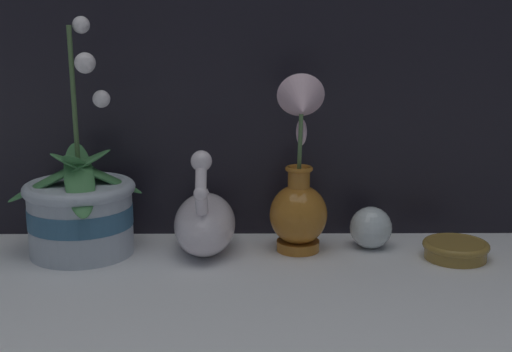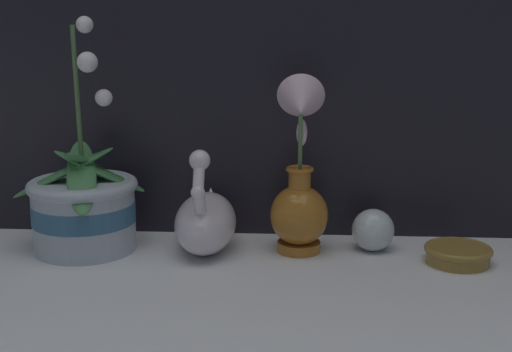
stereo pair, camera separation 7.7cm
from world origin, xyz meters
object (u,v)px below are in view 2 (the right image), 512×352
object	(u,v)px
orchid_potted_plant	(84,206)
swan_figurine	(206,220)
amber_dish	(458,253)
blue_vase	(300,191)
glass_sphere	(373,230)

from	to	relation	value
orchid_potted_plant	swan_figurine	world-z (taller)	orchid_potted_plant
swan_figurine	amber_dish	distance (m)	0.42
orchid_potted_plant	amber_dish	size ratio (longest dim) A/B	3.60
orchid_potted_plant	blue_vase	bearing A→B (deg)	0.22
blue_vase	glass_sphere	bearing A→B (deg)	9.87
swan_figurine	glass_sphere	size ratio (longest dim) A/B	2.73
blue_vase	amber_dish	bearing A→B (deg)	-7.48
swan_figurine	blue_vase	bearing A→B (deg)	-1.42
blue_vase	glass_sphere	distance (m)	0.15
orchid_potted_plant	swan_figurine	size ratio (longest dim) A/B	1.98
blue_vase	glass_sphere	size ratio (longest dim) A/B	4.19
orchid_potted_plant	blue_vase	world-z (taller)	orchid_potted_plant
orchid_potted_plant	amber_dish	distance (m)	0.63
glass_sphere	amber_dish	size ratio (longest dim) A/B	0.66
orchid_potted_plant	swan_figurine	xyz separation A→B (m)	(0.21, 0.01, -0.02)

